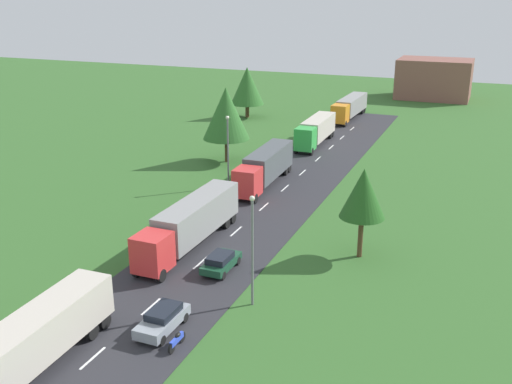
% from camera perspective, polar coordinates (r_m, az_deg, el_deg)
% --- Properties ---
extents(road, '(10.00, 140.00, 0.06)m').
position_cam_1_polar(road, '(42.87, -9.08, -10.01)').
color(road, '#2B2B30').
rests_on(road, ground).
extents(lane_marking_centre, '(0.16, 122.70, 0.01)m').
position_cam_1_polar(lane_marking_centre, '(41.83, -10.08, -10.80)').
color(lane_marking_centre, white).
rests_on(lane_marking_centre, road).
extents(truck_lead, '(2.78, 14.19, 3.51)m').
position_cam_1_polar(truck_lead, '(35.70, -21.80, -13.88)').
color(truck_lead, blue).
rests_on(truck_lead, road).
extents(truck_second, '(2.60, 14.15, 3.74)m').
position_cam_1_polar(truck_second, '(49.76, -6.30, -2.89)').
color(truck_second, red).
rests_on(truck_second, road).
extents(truck_third, '(2.84, 12.98, 3.76)m').
position_cam_1_polar(truck_third, '(64.98, 0.86, 2.49)').
color(truck_third, red).
rests_on(truck_third, road).
extents(truck_fourth, '(2.68, 12.39, 3.53)m').
position_cam_1_polar(truck_fourth, '(82.77, 5.78, 5.96)').
color(truck_fourth, green).
rests_on(truck_fourth, road).
extents(truck_fifth, '(2.84, 13.99, 3.43)m').
position_cam_1_polar(truck_fifth, '(100.60, 9.01, 8.12)').
color(truck_fifth, orange).
rests_on(truck_fifth, road).
extents(car_third, '(1.85, 4.21, 1.49)m').
position_cam_1_polar(car_third, '(38.75, -8.97, -12.00)').
color(car_third, '#8C939E').
rests_on(car_third, road).
extents(car_fourth, '(1.81, 4.01, 1.39)m').
position_cam_1_polar(car_fourth, '(45.84, -3.41, -6.71)').
color(car_fourth, '#19472D').
rests_on(car_fourth, road).
extents(motorcycle_courier, '(0.28, 1.94, 0.91)m').
position_cam_1_polar(motorcycle_courier, '(37.14, -7.63, -13.97)').
color(motorcycle_courier, black).
rests_on(motorcycle_courier, road).
extents(lamppost_second, '(0.36, 0.36, 7.96)m').
position_cam_1_polar(lamppost_second, '(39.58, -0.36, -5.16)').
color(lamppost_second, slate).
rests_on(lamppost_second, ground).
extents(lamppost_third, '(0.36, 0.36, 7.93)m').
position_cam_1_polar(lamppost_third, '(63.82, -2.72, 4.26)').
color(lamppost_third, slate).
rests_on(lamppost_third, ground).
extents(tree_oak, '(3.64, 3.64, 7.46)m').
position_cam_1_polar(tree_oak, '(47.21, 10.27, -0.15)').
color(tree_oak, '#513823').
rests_on(tree_oak, ground).
extents(tree_birch, '(5.79, 5.79, 9.36)m').
position_cam_1_polar(tree_birch, '(73.29, -2.90, 7.57)').
color(tree_birch, '#513823').
rests_on(tree_birch, ground).
extents(tree_maple, '(5.60, 5.60, 8.39)m').
position_cam_1_polar(tree_maple, '(100.21, -0.86, 10.18)').
color(tree_maple, '#513823').
rests_on(tree_maple, ground).
extents(distant_building, '(13.91, 9.81, 7.66)m').
position_cam_1_polar(distant_building, '(123.60, 16.76, 10.39)').
color(distant_building, brown).
rests_on(distant_building, ground).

